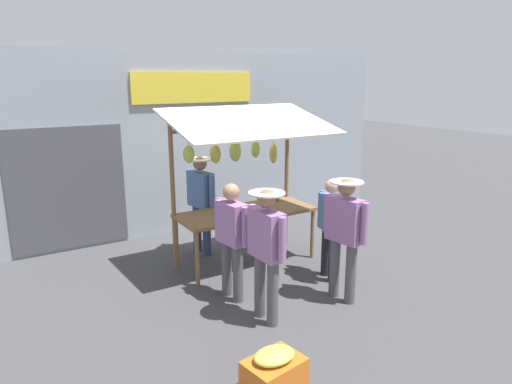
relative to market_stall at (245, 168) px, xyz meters
name	(u,v)px	position (x,y,z in m)	size (l,w,h in m)	color
ground_plane	(246,262)	(0.00, 0.04, -1.56)	(40.00, 40.00, 0.00)	#424244
street_backdrop	(187,143)	(0.05, -2.16, 0.14)	(9.00, 0.30, 3.40)	#8C939E
market_stall	(245,168)	(0.00, 0.00, 0.00)	(2.50, 1.46, 2.50)	brown
vendor_with_sunhat	(201,197)	(0.44, -0.71, -0.56)	(0.43, 0.70, 1.68)	navy
shopper_with_shopping_bag	(331,223)	(-0.75, 1.21, -0.69)	(0.33, 0.65, 1.52)	#232328
shopper_in_striped_shirt	(232,234)	(0.79, 1.01, -0.63)	(0.27, 0.69, 1.61)	#4C4C51
shopper_in_grey_tee	(266,245)	(0.72, 1.75, -0.56)	(0.43, 0.71, 1.68)	#4C4C51
shopper_with_ponytail	(344,229)	(-0.46, 1.81, -0.56)	(0.44, 0.71, 1.68)	#4C4C51
produce_crate_near	(274,372)	(1.37, 2.91, -1.36)	(0.61, 0.49, 0.44)	#D1661E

